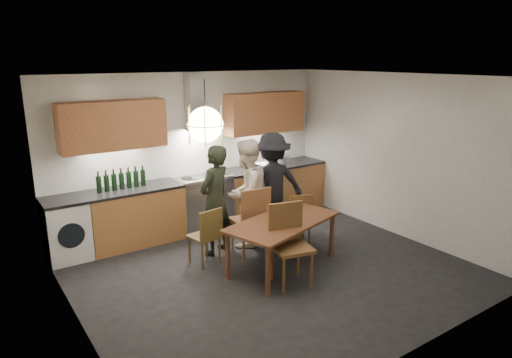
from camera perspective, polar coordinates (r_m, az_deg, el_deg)
ground at (r=6.41m, az=1.82°, el=-11.23°), size 5.00×5.00×0.00m
room_shell at (r=5.86m, az=1.96°, el=3.90°), size 5.02×4.52×2.61m
counter_run at (r=7.80m, az=-6.51°, el=-2.88°), size 5.00×0.62×0.90m
range_stove at (r=7.78m, az=-6.64°, el=-2.98°), size 0.90×0.60×0.92m
wall_fixtures at (r=7.57m, az=-7.40°, el=7.61°), size 4.30×0.54×1.10m
pendant_lamp at (r=5.18m, az=-6.35°, el=6.76°), size 0.43×0.43×0.70m
dining_table at (r=6.24m, az=3.38°, el=-5.90°), size 1.79×1.22×0.69m
chair_back_left at (r=6.40m, az=-6.11°, el=-6.72°), size 0.43×0.43×0.83m
chair_back_mid at (r=6.63m, az=-0.49°, el=-4.72°), size 0.51×0.51×1.04m
chair_back_right at (r=7.09m, az=5.41°, el=-4.52°), size 0.48×0.48×0.82m
chair_front at (r=5.88m, az=4.10°, el=-7.40°), size 0.57×0.57×1.04m
person_left at (r=6.68m, az=-5.14°, el=-2.65°), size 0.70×0.60×1.63m
person_mid at (r=6.94m, az=-1.24°, el=-1.76°), size 0.99×0.89×1.66m
person_right at (r=7.43m, az=2.01°, el=-0.60°), size 1.22×0.93×1.67m
mixing_bowl at (r=8.20m, az=0.94°, el=1.67°), size 0.36×0.36×0.08m
stock_pot at (r=8.49m, az=3.40°, el=2.37°), size 0.26×0.26×0.15m
wine_bottles at (r=7.16m, az=-16.48°, el=0.04°), size 0.75×0.08×0.32m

